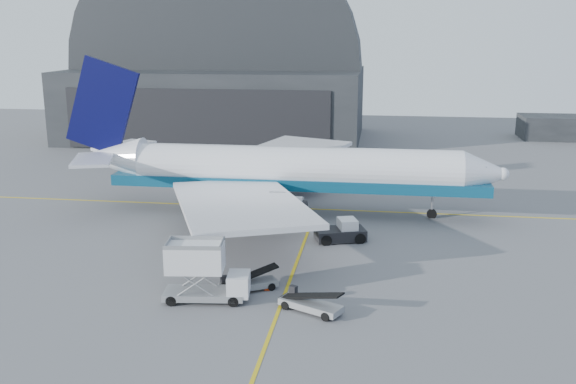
% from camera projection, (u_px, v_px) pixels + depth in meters
% --- Properties ---
extents(ground, '(200.00, 200.00, 0.00)m').
position_uv_depth(ground, '(290.00, 279.00, 48.88)').
color(ground, '#565659').
rests_on(ground, ground).
extents(taxi_lines, '(80.00, 42.12, 0.02)m').
position_uv_depth(taxi_lines, '(309.00, 230.00, 61.04)').
color(taxi_lines, gold).
rests_on(taxi_lines, ground).
extents(hangar, '(50.00, 28.30, 28.00)m').
position_uv_depth(hangar, '(217.00, 83.00, 111.94)').
color(hangar, black).
rests_on(hangar, ground).
extents(distant_bldg_a, '(14.00, 8.00, 4.00)m').
position_uv_depth(distant_bldg_a, '(561.00, 139.00, 112.77)').
color(distant_bldg_a, black).
rests_on(distant_bldg_a, ground).
extents(airliner, '(45.81, 44.43, 16.08)m').
position_uv_depth(airliner, '(279.00, 170.00, 65.95)').
color(airliner, white).
rests_on(airliner, ground).
extents(catering_truck, '(6.18, 2.87, 4.10)m').
position_uv_depth(catering_truck, '(203.00, 273.00, 44.50)').
color(catering_truck, gray).
rests_on(catering_truck, ground).
extents(pushback_tug, '(4.93, 3.71, 2.04)m').
position_uv_depth(pushback_tug, '(342.00, 232.00, 57.73)').
color(pushback_tug, black).
rests_on(pushback_tug, ground).
extents(belt_loader_a, '(4.31, 3.37, 1.70)m').
position_uv_depth(belt_loader_a, '(248.00, 284.00, 46.62)').
color(belt_loader_a, gray).
rests_on(belt_loader_a, ground).
extents(belt_loader_b, '(4.62, 3.28, 1.78)m').
position_uv_depth(belt_loader_b, '(310.00, 304.00, 43.13)').
color(belt_loader_b, gray).
rests_on(belt_loader_b, ground).
extents(traffic_cone, '(0.41, 0.41, 0.59)m').
position_uv_depth(traffic_cone, '(267.00, 286.00, 46.80)').
color(traffic_cone, '#F43907').
rests_on(traffic_cone, ground).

